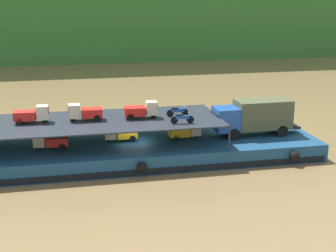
% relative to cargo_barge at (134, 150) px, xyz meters
% --- Properties ---
extents(ground_plane, '(400.00, 400.00, 0.00)m').
position_rel_cargo_barge_xyz_m(ground_plane, '(0.00, 0.03, -0.75)').
color(ground_plane, brown).
extents(cargo_barge, '(31.21, 9.13, 1.50)m').
position_rel_cargo_barge_xyz_m(cargo_barge, '(0.00, 0.00, 0.00)').
color(cargo_barge, navy).
rests_on(cargo_barge, ground).
extents(covered_lorry, '(7.89, 2.41, 3.10)m').
position_rel_cargo_barge_xyz_m(covered_lorry, '(10.62, -0.16, 2.44)').
color(covered_lorry, '#1E4C99').
rests_on(covered_lorry, cargo_barge).
extents(cargo_rack, '(22.01, 7.69, 2.00)m').
position_rel_cargo_barge_xyz_m(cargo_rack, '(-3.80, 0.03, 2.69)').
color(cargo_rack, '#232833').
rests_on(cargo_rack, cargo_barge).
extents(mini_truck_lower_aft, '(2.80, 1.30, 1.38)m').
position_rel_cargo_barge_xyz_m(mini_truck_lower_aft, '(-6.79, -0.50, 1.44)').
color(mini_truck_lower_aft, red).
rests_on(mini_truck_lower_aft, cargo_barge).
extents(mini_truck_lower_mid, '(2.76, 1.23, 1.38)m').
position_rel_cargo_barge_xyz_m(mini_truck_lower_mid, '(-1.07, 0.48, 1.44)').
color(mini_truck_lower_mid, gold).
rests_on(mini_truck_lower_mid, cargo_barge).
extents(mini_truck_lower_fore, '(2.79, 1.28, 1.38)m').
position_rel_cargo_barge_xyz_m(mini_truck_lower_fore, '(4.49, 0.04, 1.44)').
color(mini_truck_lower_fore, gold).
rests_on(mini_truck_lower_fore, cargo_barge).
extents(mini_truck_upper_mid, '(2.78, 1.26, 1.38)m').
position_rel_cargo_barge_xyz_m(mini_truck_upper_mid, '(-8.09, 0.43, 3.44)').
color(mini_truck_upper_mid, red).
rests_on(mini_truck_upper_mid, cargo_rack).
extents(mini_truck_upper_fore, '(2.77, 1.25, 1.38)m').
position_rel_cargo_barge_xyz_m(mini_truck_upper_fore, '(-3.92, 0.29, 3.44)').
color(mini_truck_upper_fore, red).
rests_on(mini_truck_upper_fore, cargo_rack).
extents(mini_truck_upper_bow, '(2.77, 1.26, 1.38)m').
position_rel_cargo_barge_xyz_m(mini_truck_upper_bow, '(0.73, 0.07, 3.44)').
color(mini_truck_upper_bow, red).
rests_on(mini_truck_upper_bow, cargo_rack).
extents(motorcycle_upper_port, '(1.90, 0.55, 0.87)m').
position_rel_cargo_barge_xyz_m(motorcycle_upper_port, '(3.62, -2.28, 3.18)').
color(motorcycle_upper_port, black).
rests_on(motorcycle_upper_port, cargo_rack).
extents(motorcycle_upper_centre, '(1.90, 0.55, 0.87)m').
position_rel_cargo_barge_xyz_m(motorcycle_upper_centre, '(3.78, 0.03, 3.18)').
color(motorcycle_upper_centre, black).
rests_on(motorcycle_upper_centre, cargo_rack).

